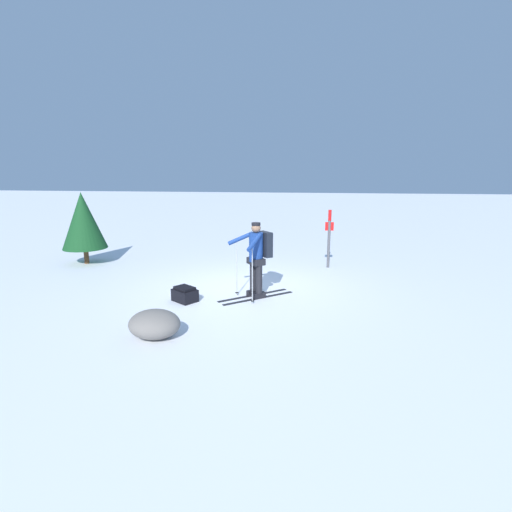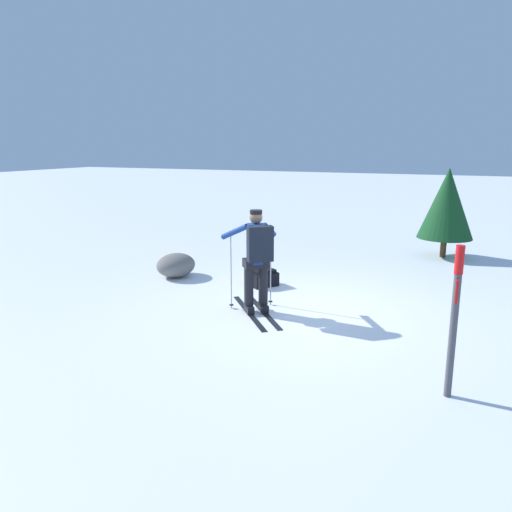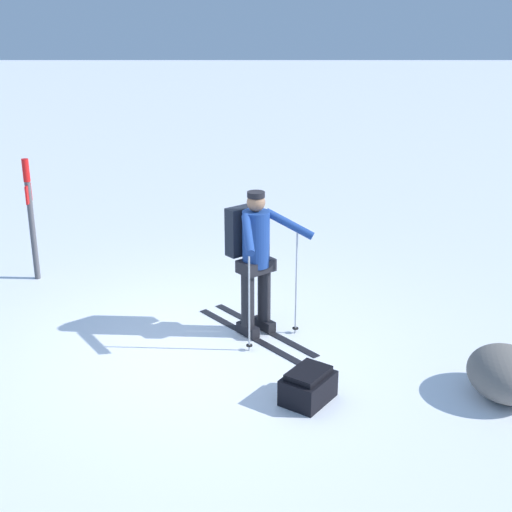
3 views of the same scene
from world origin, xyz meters
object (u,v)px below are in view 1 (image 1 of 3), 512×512
object	(u,v)px
rock_boulder	(154,324)
pine_tree	(83,221)
dropped_backpack	(185,294)
trail_marker	(329,234)
skier	(257,255)

from	to	relation	value
rock_boulder	pine_tree	bearing A→B (deg)	-50.05
dropped_backpack	trail_marker	distance (m)	4.81
dropped_backpack	rock_boulder	size ratio (longest dim) A/B	0.71
trail_marker	pine_tree	world-z (taller)	pine_tree
rock_boulder	dropped_backpack	bearing A→B (deg)	-87.45
dropped_backpack	rock_boulder	distance (m)	1.92
skier	pine_tree	size ratio (longest dim) A/B	0.78
skier	rock_boulder	xyz separation A→B (m)	(1.42, 2.43, -0.72)
trail_marker	pine_tree	xyz separation A→B (m)	(7.23, 0.49, 0.31)
rock_boulder	pine_tree	world-z (taller)	pine_tree
dropped_backpack	pine_tree	size ratio (longest dim) A/B	0.29
pine_tree	trail_marker	bearing A→B (deg)	-176.09
dropped_backpack	trail_marker	xyz separation A→B (m)	(-3.18, -3.51, 0.84)
skier	trail_marker	size ratio (longest dim) A/B	1.00
skier	dropped_backpack	bearing A→B (deg)	18.96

